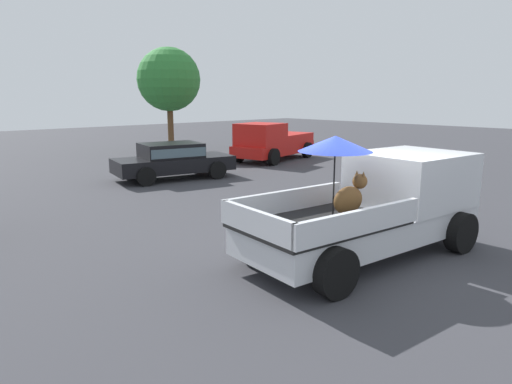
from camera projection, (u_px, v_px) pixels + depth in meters
ground_plane at (361, 256)px, 8.78m from camera, size 80.00×80.00×0.00m
pickup_truck_main at (379, 203)px, 8.85m from camera, size 5.22×2.69×2.32m
pickup_truck_red at (272, 142)px, 21.77m from camera, size 5.08×3.01×1.80m
parked_sedan_near at (173, 159)px, 16.87m from camera, size 4.57×2.62×1.33m
tree_by_lot at (169, 80)px, 24.51m from camera, size 3.38×3.38×5.59m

